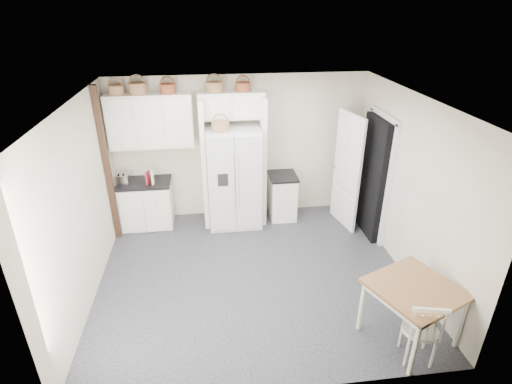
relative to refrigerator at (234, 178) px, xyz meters
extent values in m
plane|color=black|center=(0.15, -1.61, -0.89)|extent=(4.50, 4.50, 0.00)
plane|color=white|center=(0.15, -1.61, 1.71)|extent=(4.50, 4.50, 0.00)
plane|color=beige|center=(0.15, 0.39, 0.41)|extent=(4.50, 0.00, 4.50)
plane|color=beige|center=(-2.10, -1.61, 0.41)|extent=(0.00, 4.00, 4.00)
plane|color=beige|center=(2.40, -1.61, 0.41)|extent=(0.00, 4.00, 4.00)
cube|color=silver|center=(0.00, 0.00, 0.00)|extent=(0.92, 0.74, 1.78)
cube|color=white|center=(-1.57, 0.09, -0.48)|extent=(0.89, 0.56, 0.82)
cube|color=white|center=(0.90, 0.09, -0.49)|extent=(0.46, 0.55, 0.81)
cube|color=brown|center=(1.85, -3.06, -0.51)|extent=(1.20, 1.20, 0.76)
cube|color=white|center=(1.81, -3.36, -0.48)|extent=(0.47, 0.45, 0.82)
cube|color=black|center=(-1.57, 0.09, -0.05)|extent=(0.92, 0.60, 0.04)
cube|color=black|center=(0.90, 0.09, -0.06)|extent=(0.50, 0.59, 0.04)
cube|color=silver|center=(-1.92, 0.01, 0.06)|extent=(0.29, 0.20, 0.19)
cube|color=maroon|center=(-1.48, 0.01, 0.08)|extent=(0.06, 0.15, 0.22)
cube|color=beige|center=(-1.40, 0.01, 0.08)|extent=(0.04, 0.16, 0.23)
cylinder|color=#8E623E|center=(-1.83, 0.22, 1.53)|extent=(0.26, 0.26, 0.14)
cylinder|color=#8E623E|center=(-1.49, 0.22, 1.55)|extent=(0.29, 0.29, 0.17)
cylinder|color=maroon|center=(-1.02, 0.22, 1.53)|extent=(0.26, 0.26, 0.15)
cylinder|color=#8E623E|center=(-0.27, 0.22, 1.54)|extent=(0.29, 0.29, 0.16)
cylinder|color=maroon|center=(0.20, 0.22, 1.53)|extent=(0.25, 0.25, 0.14)
cylinder|color=#8E623E|center=(-0.21, -0.10, 0.97)|extent=(0.29, 0.29, 0.15)
cube|color=white|center=(-1.35, 0.22, 1.01)|extent=(1.40, 0.34, 0.90)
cube|color=white|center=(0.00, 0.22, 1.23)|extent=(1.12, 0.34, 0.45)
cube|color=white|center=(-0.51, 0.09, 0.26)|extent=(0.08, 0.60, 2.30)
cube|color=white|center=(0.51, 0.09, 0.26)|extent=(0.08, 0.60, 2.30)
cube|color=black|center=(-2.05, -0.26, 0.41)|extent=(0.09, 0.09, 2.60)
cube|color=black|center=(2.31, -0.61, 0.13)|extent=(0.18, 0.85, 2.05)
cube|color=white|center=(1.95, -0.27, 0.13)|extent=(0.21, 0.79, 2.05)
camera|label=1|loc=(-0.42, -6.42, 2.84)|focal=28.00mm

